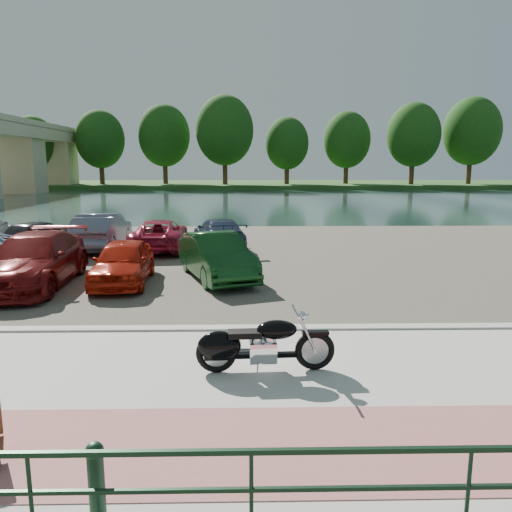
# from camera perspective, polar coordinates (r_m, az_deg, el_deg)

# --- Properties ---
(ground) EXTENTS (200.00, 200.00, 0.00)m
(ground) POSITION_cam_1_polar(r_m,az_deg,el_deg) (8.82, -0.83, -13.08)
(ground) COLOR #595447
(ground) RESTS_ON ground
(promenade) EXTENTS (60.00, 6.00, 0.10)m
(promenade) POSITION_cam_1_polar(r_m,az_deg,el_deg) (7.89, -0.79, -15.65)
(promenade) COLOR #B7B5AC
(promenade) RESTS_ON ground
(pink_path) EXTENTS (60.00, 2.00, 0.01)m
(pink_path) POSITION_cam_1_polar(r_m,az_deg,el_deg) (6.55, -0.69, -21.01)
(pink_path) COLOR #9F5B5A
(pink_path) RESTS_ON promenade
(kerb) EXTENTS (60.00, 0.30, 0.14)m
(kerb) POSITION_cam_1_polar(r_m,az_deg,el_deg) (10.66, -0.90, -8.43)
(kerb) COLOR #B7B5AC
(kerb) RESTS_ON ground
(parking_lot) EXTENTS (60.00, 18.00, 0.04)m
(parking_lot) POSITION_cam_1_polar(r_m,az_deg,el_deg) (19.40, -1.04, 0.08)
(parking_lot) COLOR #444037
(parking_lot) RESTS_ON ground
(river) EXTENTS (120.00, 40.00, 0.00)m
(river) POSITION_cam_1_polar(r_m,az_deg,el_deg) (48.21, -1.13, 6.29)
(river) COLOR #1A302F
(river) RESTS_ON ground
(far_bank) EXTENTS (120.00, 24.00, 0.60)m
(far_bank) POSITION_cam_1_polar(r_m,az_deg,el_deg) (80.15, -1.16, 8.18)
(far_bank) COLOR #1C4217
(far_bank) RESTS_ON ground
(railing) EXTENTS (24.04, 0.05, 0.90)m
(railing) POSITION_cam_1_polar(r_m,az_deg,el_deg) (4.91, -0.54, -23.38)
(railing) COLOR black
(railing) RESTS_ON promenade
(bollards) EXTENTS (10.68, 0.18, 0.81)m
(bollards) POSITION_cam_1_polar(r_m,az_deg,el_deg) (5.54, -19.60, -22.74)
(bollards) COLOR black
(bollards) RESTS_ON promenade
(far_trees) EXTENTS (70.25, 10.68, 12.52)m
(far_trees) POSITION_cam_1_polar(r_m,az_deg,el_deg) (74.11, 2.29, 13.55)
(far_trees) COLOR #3E2816
(far_trees) RESTS_ON far_bank
(motorcycle) EXTENTS (2.33, 0.75, 1.05)m
(motorcycle) POSITION_cam_1_polar(r_m,az_deg,el_deg) (8.42, -0.37, -10.13)
(motorcycle) COLOR black
(motorcycle) RESTS_ON promenade
(car_3) EXTENTS (2.36, 5.29, 1.51)m
(car_3) POSITION_cam_1_polar(r_m,az_deg,el_deg) (15.71, -24.07, -0.45)
(car_3) COLOR #650E0E
(car_3) RESTS_ON parking_lot
(car_4) EXTENTS (1.73, 3.87, 1.29)m
(car_4) POSITION_cam_1_polar(r_m,az_deg,el_deg) (15.16, -14.96, -0.67)
(car_4) COLOR #B41D0C
(car_4) RESTS_ON parking_lot
(car_5) EXTENTS (2.81, 4.48, 1.39)m
(car_5) POSITION_cam_1_polar(r_m,az_deg,el_deg) (15.29, -4.52, -0.05)
(car_5) COLOR #103A15
(car_5) RESTS_ON parking_lot
(car_8) EXTENTS (2.57, 4.07, 1.29)m
(car_8) POSITION_cam_1_polar(r_m,az_deg,el_deg) (22.04, -23.65, 2.20)
(car_8) COLOR black
(car_8) RESTS_ON parking_lot
(car_9) EXTENTS (1.70, 4.60, 1.50)m
(car_9) POSITION_cam_1_polar(r_m,az_deg,el_deg) (21.55, -17.22, 2.73)
(car_9) COLOR slate
(car_9) RESTS_ON parking_lot
(car_10) EXTENTS (2.37, 4.66, 1.26)m
(car_10) POSITION_cam_1_polar(r_m,az_deg,el_deg) (20.74, -10.97, 2.38)
(car_10) COLOR maroon
(car_10) RESTS_ON parking_lot
(car_11) EXTENTS (2.67, 4.51, 1.23)m
(car_11) POSITION_cam_1_polar(r_m,az_deg,el_deg) (21.21, -4.24, 2.67)
(car_11) COLOR #2A3752
(car_11) RESTS_ON parking_lot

